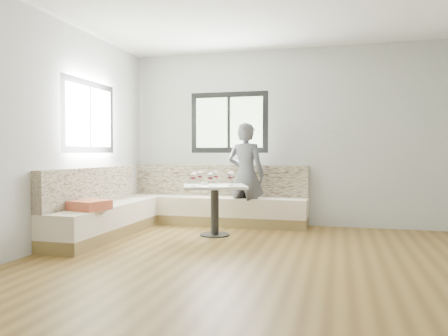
{
  "coord_description": "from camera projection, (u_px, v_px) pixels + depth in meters",
  "views": [
    {
      "loc": [
        0.85,
        -4.48,
        1.15
      ],
      "look_at": [
        -0.71,
        1.44,
        0.94
      ],
      "focal_mm": 35.0,
      "sensor_mm": 36.0,
      "label": 1
    }
  ],
  "objects": [
    {
      "name": "room",
      "position": [
        249.0,
        128.0,
        4.63
      ],
      "size": [
        5.01,
        5.01,
        2.81
      ],
      "color": "brown",
      "rests_on": "ground"
    },
    {
      "name": "banquette",
      "position": [
        170.0,
        207.0,
        6.55
      ],
      "size": [
        2.9,
        2.8,
        0.95
      ],
      "color": "olive",
      "rests_on": "ground"
    },
    {
      "name": "table",
      "position": [
        215.0,
        198.0,
        6.07
      ],
      "size": [
        1.03,
        0.91,
        0.7
      ],
      "rotation": [
        0.0,
        0.0,
        0.35
      ],
      "color": "black",
      "rests_on": "ground"
    },
    {
      "name": "person",
      "position": [
        246.0,
        175.0,
        6.75
      ],
      "size": [
        0.65,
        0.49,
        1.62
      ],
      "primitive_type": "imported",
      "rotation": [
        0.0,
        0.0,
        2.95
      ],
      "color": "#4A4A50",
      "rests_on": "ground"
    },
    {
      "name": "olive_ramekin",
      "position": [
        205.0,
        183.0,
        6.15
      ],
      "size": [
        0.1,
        0.1,
        0.04
      ],
      "color": "white",
      "rests_on": "table"
    },
    {
      "name": "wine_glass_a",
      "position": [
        194.0,
        176.0,
        5.87
      ],
      "size": [
        0.09,
        0.09,
        0.2
      ],
      "color": "white",
      "rests_on": "table"
    },
    {
      "name": "wine_glass_b",
      "position": [
        210.0,
        176.0,
        5.86
      ],
      "size": [
        0.09,
        0.09,
        0.2
      ],
      "color": "white",
      "rests_on": "table"
    },
    {
      "name": "wine_glass_c",
      "position": [
        230.0,
        176.0,
        5.97
      ],
      "size": [
        0.09,
        0.09,
        0.2
      ],
      "color": "white",
      "rests_on": "table"
    },
    {
      "name": "wine_glass_d",
      "position": [
        216.0,
        175.0,
        6.19
      ],
      "size": [
        0.09,
        0.09,
        0.2
      ],
      "color": "white",
      "rests_on": "table"
    },
    {
      "name": "wine_glass_e",
      "position": [
        232.0,
        175.0,
        6.17
      ],
      "size": [
        0.09,
        0.09,
        0.2
      ],
      "color": "white",
      "rests_on": "table"
    },
    {
      "name": "wine_glass_f",
      "position": [
        200.0,
        175.0,
        6.2
      ],
      "size": [
        0.09,
        0.09,
        0.2
      ],
      "color": "white",
      "rests_on": "table"
    }
  ]
}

